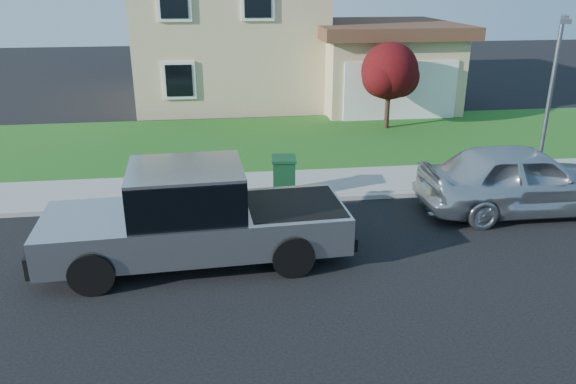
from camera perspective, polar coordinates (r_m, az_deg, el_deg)
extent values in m
plane|color=black|center=(11.81, -2.59, -6.50)|extent=(80.00, 80.00, 0.00)
cube|color=gray|center=(14.51, 0.31, -0.81)|extent=(40.00, 0.20, 0.12)
cube|color=gray|center=(15.52, -0.25, 0.73)|extent=(40.00, 2.00, 0.15)
cube|color=#215117|center=(19.78, -1.92, 5.13)|extent=(40.00, 7.00, 0.10)
cube|color=tan|center=(27.55, -6.01, 16.17)|extent=(8.00, 9.00, 6.40)
cube|color=tan|center=(25.81, 9.27, 12.13)|extent=(5.50, 6.00, 3.20)
cube|color=white|center=(23.04, 11.35, 10.07)|extent=(4.60, 0.12, 2.30)
cube|color=#4C2D1E|center=(25.61, 9.52, 16.11)|extent=(6.20, 6.80, 0.50)
cube|color=white|center=(22.95, -11.53, 18.46)|extent=(1.30, 0.10, 1.50)
cube|color=white|center=(22.99, -3.11, 18.83)|extent=(1.30, 0.10, 1.50)
cube|color=black|center=(23.25, -11.00, 11.07)|extent=(1.30, 0.10, 1.50)
cylinder|color=black|center=(10.91, -19.29, -7.73)|extent=(0.85, 0.35, 0.84)
cylinder|color=black|center=(12.62, -18.11, -3.58)|extent=(0.85, 0.35, 0.84)
cylinder|color=black|center=(10.89, 0.47, -6.47)|extent=(0.85, 0.35, 0.84)
cylinder|color=black|center=(12.61, -1.17, -2.50)|extent=(0.85, 0.35, 0.84)
cube|color=#A3A6A9|center=(11.47, -9.23, -3.60)|extent=(6.07, 2.38, 0.75)
cube|color=black|center=(11.17, -10.26, 0.07)|extent=(2.29, 2.05, 0.89)
cube|color=#A3A6A9|center=(11.02, -10.42, 2.31)|extent=(2.29, 2.05, 0.08)
cube|color=black|center=(11.51, 0.61, -1.29)|extent=(1.97, 1.87, 0.06)
cube|color=black|center=(11.91, -23.89, -5.06)|extent=(0.22, 1.99, 0.42)
cube|color=black|center=(11.96, 5.45, -3.42)|extent=(0.22, 1.99, 0.26)
cube|color=black|center=(12.31, -14.20, 1.21)|extent=(0.14, 0.24, 0.19)
imported|color=tan|center=(12.78, -6.99, -0.35)|extent=(0.66, 0.49, 1.66)
cylinder|color=tan|center=(12.50, -7.16, 3.29)|extent=(0.44, 0.44, 0.04)
cylinder|color=tan|center=(12.48, -7.18, 3.58)|extent=(0.22, 0.22, 0.15)
imported|color=silver|center=(14.78, 22.73, 1.22)|extent=(5.06, 2.09, 1.71)
cylinder|color=black|center=(21.64, 10.05, 8.33)|extent=(0.18, 0.18, 1.45)
sphere|color=#490F11|center=(21.39, 10.29, 12.01)|extent=(2.09, 2.09, 2.09)
sphere|color=#490F11|center=(21.83, 11.19, 11.40)|extent=(1.54, 1.54, 1.54)
sphere|color=#490F11|center=(21.05, 9.52, 11.41)|extent=(1.45, 1.45, 1.45)
cube|color=#103D1F|center=(14.48, -0.41, 1.50)|extent=(0.62, 0.71, 0.93)
cube|color=#103D1F|center=(14.32, -0.42, 3.40)|extent=(0.68, 0.77, 0.07)
cylinder|color=slate|center=(16.00, 24.88, 7.62)|extent=(0.11, 0.11, 4.55)
cube|color=slate|center=(15.49, 26.31, 15.61)|extent=(0.30, 0.50, 0.11)
cube|color=slate|center=(15.27, 26.40, 15.27)|extent=(0.27, 0.24, 0.11)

